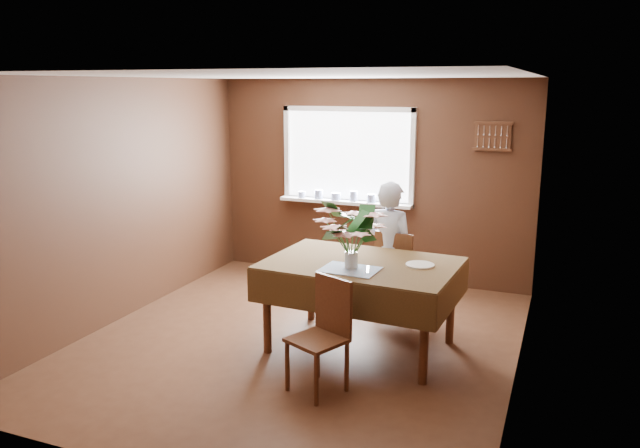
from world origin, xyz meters
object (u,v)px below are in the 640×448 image
at_px(chair_near, 324,329).
at_px(seated_woman, 389,252).
at_px(dining_table, 361,273).
at_px(flower_bouquet, 352,231).
at_px(chair_far, 397,272).

distance_m(chair_near, seated_woman, 1.68).
height_order(dining_table, flower_bouquet, flower_bouquet).
bearing_deg(chair_far, seated_woman, 39.31).
xyz_separation_m(dining_table, chair_near, (-0.02, -0.87, -0.23)).
distance_m(chair_near, flower_bouquet, 0.93).
distance_m(dining_table, seated_woman, 0.79).
distance_m(dining_table, chair_far, 0.87).
relative_size(chair_far, flower_bouquet, 1.59).
xyz_separation_m(seated_woman, flower_bouquet, (-0.07, -1.01, 0.43)).
relative_size(chair_far, chair_near, 1.04).
bearing_deg(dining_table, seated_woman, 90.00).
bearing_deg(seated_woman, chair_near, 98.83).
xyz_separation_m(chair_far, seated_woman, (-0.07, -0.05, 0.22)).
xyz_separation_m(dining_table, flower_bouquet, (-0.02, -0.22, 0.44)).
height_order(dining_table, chair_far, chair_far).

